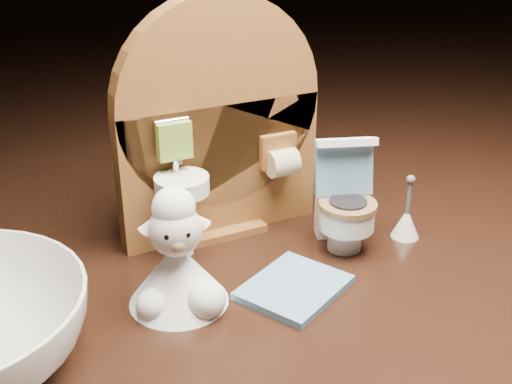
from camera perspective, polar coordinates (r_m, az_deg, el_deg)
backdrop_panel at (r=0.39m, az=-3.36°, el=5.15°), size 0.13×0.05×0.15m
toy_toilet at (r=0.40m, az=7.81°, el=-1.30°), size 0.04×0.05×0.07m
bath_mat at (r=0.36m, az=3.41°, el=-8.47°), size 0.07×0.07×0.00m
toilet_brush at (r=0.42m, az=13.21°, el=-2.50°), size 0.02×0.02×0.04m
plush_lamb at (r=0.34m, az=-6.96°, el=-6.43°), size 0.05×0.05×0.07m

